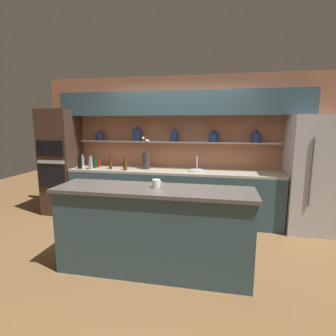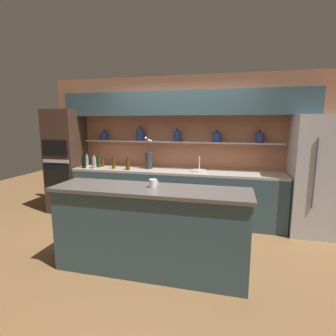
# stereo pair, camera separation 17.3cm
# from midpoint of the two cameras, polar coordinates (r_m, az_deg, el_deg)

# --- Properties ---
(ground_plane) EXTENTS (12.00, 12.00, 0.00)m
(ground_plane) POSITION_cam_midpoint_polar(r_m,az_deg,el_deg) (3.81, -2.57, -17.64)
(ground_plane) COLOR brown
(back_wall_unit) EXTENTS (5.20, 0.44, 2.60)m
(back_wall_unit) POSITION_cam_midpoint_polar(r_m,az_deg,el_deg) (4.88, 1.61, 7.40)
(back_wall_unit) COLOR #A86647
(back_wall_unit) RESTS_ON ground_plane
(back_counter_unit) EXTENTS (3.76, 0.62, 0.92)m
(back_counter_unit) POSITION_cam_midpoint_polar(r_m,az_deg,el_deg) (4.79, -0.03, -5.89)
(back_counter_unit) COLOR #334C56
(back_counter_unit) RESTS_ON ground_plane
(island_counter) EXTENTS (2.30, 0.61, 1.02)m
(island_counter) POSITION_cam_midpoint_polar(r_m,az_deg,el_deg) (3.17, -4.79, -13.33)
(island_counter) COLOR #334C56
(island_counter) RESTS_ON ground_plane
(refrigerator) EXTENTS (0.79, 0.73, 1.88)m
(refrigerator) POSITION_cam_midpoint_polar(r_m,az_deg,el_deg) (4.76, 28.06, -1.23)
(refrigerator) COLOR #B7B7BC
(refrigerator) RESTS_ON ground_plane
(oven_tower) EXTENTS (0.61, 0.64, 2.01)m
(oven_tower) POSITION_cam_midpoint_polar(r_m,az_deg,el_deg) (5.54, -23.05, 1.22)
(oven_tower) COLOR #3D281E
(oven_tower) RESTS_ON ground_plane
(flower_vase) EXTENTS (0.14, 0.14, 0.59)m
(flower_vase) POSITION_cam_midpoint_polar(r_m,az_deg,el_deg) (4.81, -5.81, 1.83)
(flower_vase) COLOR #2D2D33
(flower_vase) RESTS_ON back_counter_unit
(sink_fixture) EXTENTS (0.28, 0.28, 0.25)m
(sink_fixture) POSITION_cam_midpoint_polar(r_m,az_deg,el_deg) (4.62, 5.12, -0.32)
(sink_fixture) COLOR #B7B7BC
(sink_fixture) RESTS_ON back_counter_unit
(bottle_spirit_0) EXTENTS (0.08, 0.08, 0.27)m
(bottle_spirit_0) POSITION_cam_midpoint_polar(r_m,az_deg,el_deg) (5.02, -17.45, 1.07)
(bottle_spirit_0) COLOR gray
(bottle_spirit_0) RESTS_ON back_counter_unit
(bottle_spirit_1) EXTENTS (0.06, 0.06, 0.25)m
(bottle_spirit_1) POSITION_cam_midpoint_polar(r_m,az_deg,el_deg) (5.41, -18.97, 1.50)
(bottle_spirit_1) COLOR gray
(bottle_spirit_1) RESTS_ON back_counter_unit
(bottle_spirit_2) EXTENTS (0.06, 0.06, 0.23)m
(bottle_spirit_2) POSITION_cam_midpoint_polar(r_m,az_deg,el_deg) (4.90, -13.42, 0.87)
(bottle_spirit_2) COLOR #4C2D0C
(bottle_spirit_2) RESTS_ON back_counter_unit
(bottle_spirit_3) EXTENTS (0.07, 0.07, 0.24)m
(bottle_spirit_3) POSITION_cam_midpoint_polar(r_m,az_deg,el_deg) (4.73, -10.35, 0.65)
(bottle_spirit_3) COLOR #4C2D0C
(bottle_spirit_3) RESTS_ON back_counter_unit
(bottle_sauce_4) EXTENTS (0.05, 0.05, 0.18)m
(bottle_sauce_4) POSITION_cam_midpoint_polar(r_m,az_deg,el_deg) (5.18, -15.76, 1.00)
(bottle_sauce_4) COLOR maroon
(bottle_sauce_4) RESTS_ON back_counter_unit
(bottle_wine_5) EXTENTS (0.08, 0.08, 0.29)m
(bottle_wine_5) POSITION_cam_midpoint_polar(r_m,az_deg,el_deg) (5.14, -16.52, 1.24)
(bottle_wine_5) COLOR #193814
(bottle_wine_5) RESTS_ON back_counter_unit
(bottle_wine_6) EXTENTS (0.07, 0.07, 0.31)m
(bottle_wine_6) POSITION_cam_midpoint_polar(r_m,az_deg,el_deg) (5.12, -19.57, 1.14)
(bottle_wine_6) COLOR black
(bottle_wine_6) RESTS_ON back_counter_unit
(coffee_mug) EXTENTS (0.11, 0.09, 0.09)m
(coffee_mug) POSITION_cam_midpoint_polar(r_m,az_deg,el_deg) (3.02, -4.21, -3.39)
(coffee_mug) COLOR silver
(coffee_mug) RESTS_ON island_counter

